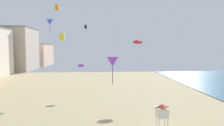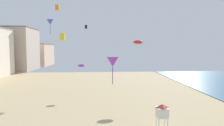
{
  "view_description": "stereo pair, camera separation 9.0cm",
  "coord_description": "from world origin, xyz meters",
  "px_view_note": "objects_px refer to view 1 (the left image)",
  "views": [
    {
      "loc": [
        4.94,
        -7.95,
        8.25
      ],
      "look_at": [
        6.3,
        14.8,
        6.53
      ],
      "focal_mm": 31.59,
      "sensor_mm": 36.0,
      "label": 1
    },
    {
      "loc": [
        5.03,
        -7.95,
        8.25
      ],
      "look_at": [
        6.3,
        14.8,
        6.53
      ],
      "focal_mm": 31.59,
      "sensor_mm": 36.0,
      "label": 2
    }
  ],
  "objects_px": {
    "lifeguard_stand": "(162,111)",
    "kite_yellow_box": "(62,37)",
    "kite_red_parafoil": "(138,42)",
    "kite_blue_delta": "(50,22)",
    "kite_orange_box_2": "(57,7)",
    "kite_purple_parafoil": "(81,66)",
    "kite_purple_delta": "(113,62)",
    "kite_black_box": "(86,27)"
  },
  "relations": [
    {
      "from": "lifeguard_stand",
      "to": "kite_purple_parafoil",
      "type": "xyz_separation_m",
      "value": [
        -9.87,
        17.17,
        3.19
      ]
    },
    {
      "from": "kite_red_parafoil",
      "to": "kite_blue_delta",
      "type": "distance_m",
      "value": 18.24
    },
    {
      "from": "lifeguard_stand",
      "to": "kite_yellow_box",
      "type": "bearing_deg",
      "value": 102.8
    },
    {
      "from": "kite_red_parafoil",
      "to": "kite_purple_delta",
      "type": "bearing_deg",
      "value": -112.64
    },
    {
      "from": "kite_red_parafoil",
      "to": "kite_purple_parafoil",
      "type": "bearing_deg",
      "value": -173.94
    },
    {
      "from": "kite_purple_parafoil",
      "to": "kite_orange_box_2",
      "type": "distance_m",
      "value": 11.22
    },
    {
      "from": "kite_yellow_box",
      "to": "kite_purple_parafoil",
      "type": "bearing_deg",
      "value": -53.59
    },
    {
      "from": "kite_red_parafoil",
      "to": "kite_purple_delta",
      "type": "xyz_separation_m",
      "value": [
        -5.68,
        -13.62,
        -2.83
      ]
    },
    {
      "from": "kite_yellow_box",
      "to": "kite_purple_delta",
      "type": "relative_size",
      "value": 0.45
    },
    {
      "from": "kite_purple_parafoil",
      "to": "kite_purple_delta",
      "type": "bearing_deg",
      "value": -67.85
    },
    {
      "from": "kite_black_box",
      "to": "kite_red_parafoil",
      "type": "height_order",
      "value": "kite_black_box"
    },
    {
      "from": "kite_black_box",
      "to": "kite_orange_box_2",
      "type": "height_order",
      "value": "kite_orange_box_2"
    },
    {
      "from": "kite_orange_box_2",
      "to": "lifeguard_stand",
      "type": "bearing_deg",
      "value": -42.95
    },
    {
      "from": "kite_purple_delta",
      "to": "kite_red_parafoil",
      "type": "bearing_deg",
      "value": 67.36
    },
    {
      "from": "lifeguard_stand",
      "to": "kite_red_parafoil",
      "type": "relative_size",
      "value": 1.4
    },
    {
      "from": "kite_purple_delta",
      "to": "kite_orange_box_2",
      "type": "distance_m",
      "value": 13.55
    },
    {
      "from": "kite_purple_delta",
      "to": "kite_blue_delta",
      "type": "distance_m",
      "value": 21.88
    },
    {
      "from": "kite_yellow_box",
      "to": "kite_blue_delta",
      "type": "xyz_separation_m",
      "value": [
        -2.14,
        -1.51,
        2.9
      ]
    },
    {
      "from": "lifeguard_stand",
      "to": "kite_purple_delta",
      "type": "height_order",
      "value": "kite_purple_delta"
    },
    {
      "from": "kite_red_parafoil",
      "to": "lifeguard_stand",
      "type": "bearing_deg",
      "value": -92.79
    },
    {
      "from": "kite_red_parafoil",
      "to": "kite_blue_delta",
      "type": "height_order",
      "value": "kite_blue_delta"
    },
    {
      "from": "kite_blue_delta",
      "to": "lifeguard_stand",
      "type": "bearing_deg",
      "value": -52.82
    },
    {
      "from": "kite_black_box",
      "to": "kite_purple_delta",
      "type": "xyz_separation_m",
      "value": [
        4.91,
        -22.93,
        -6.67
      ]
    },
    {
      "from": "kite_purple_delta",
      "to": "kite_blue_delta",
      "type": "bearing_deg",
      "value": 124.48
    },
    {
      "from": "lifeguard_stand",
      "to": "kite_yellow_box",
      "type": "relative_size",
      "value": 1.64
    },
    {
      "from": "kite_purple_parafoil",
      "to": "kite_purple_delta",
      "type": "relative_size",
      "value": 0.37
    },
    {
      "from": "lifeguard_stand",
      "to": "kite_purple_delta",
      "type": "relative_size",
      "value": 0.74
    },
    {
      "from": "kite_orange_box_2",
      "to": "kite_purple_parafoil",
      "type": "bearing_deg",
      "value": 58.98
    },
    {
      "from": "lifeguard_stand",
      "to": "kite_blue_delta",
      "type": "height_order",
      "value": "kite_blue_delta"
    },
    {
      "from": "kite_yellow_box",
      "to": "kite_purple_parafoil",
      "type": "distance_m",
      "value": 9.47
    },
    {
      "from": "kite_yellow_box",
      "to": "kite_red_parafoil",
      "type": "relative_size",
      "value": 0.85
    },
    {
      "from": "lifeguard_stand",
      "to": "kite_yellow_box",
      "type": "xyz_separation_m",
      "value": [
        -14.39,
        23.31,
        8.8
      ]
    },
    {
      "from": "kite_purple_delta",
      "to": "kite_yellow_box",
      "type": "bearing_deg",
      "value": 117.29
    },
    {
      "from": "kite_blue_delta",
      "to": "kite_red_parafoil",
      "type": "bearing_deg",
      "value": -11.3
    },
    {
      "from": "kite_black_box",
      "to": "kite_purple_parafoil",
      "type": "relative_size",
      "value": 0.65
    },
    {
      "from": "kite_yellow_box",
      "to": "kite_purple_parafoil",
      "type": "height_order",
      "value": "kite_yellow_box"
    },
    {
      "from": "lifeguard_stand",
      "to": "kite_yellow_box",
      "type": "height_order",
      "value": "kite_yellow_box"
    },
    {
      "from": "kite_red_parafoil",
      "to": "kite_blue_delta",
      "type": "xyz_separation_m",
      "value": [
        -17.43,
        3.48,
        4.12
      ]
    },
    {
      "from": "kite_yellow_box",
      "to": "kite_red_parafoil",
      "type": "distance_m",
      "value": 16.12
    },
    {
      "from": "kite_blue_delta",
      "to": "kite_orange_box_2",
      "type": "bearing_deg",
      "value": -69.79
    },
    {
      "from": "lifeguard_stand",
      "to": "kite_blue_delta",
      "type": "distance_m",
      "value": 29.76
    },
    {
      "from": "kite_orange_box_2",
      "to": "kite_black_box",
      "type": "bearing_deg",
      "value": 78.22
    }
  ]
}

